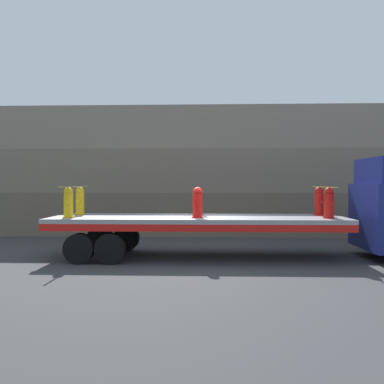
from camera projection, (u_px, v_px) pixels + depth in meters
ground_plane at (198, 257)px, 12.92m from camera, size 120.00×120.00×0.00m
rock_cliff at (201, 172)px, 19.29m from camera, size 60.00×3.30×5.55m
flatbed_trailer at (177, 224)px, 12.93m from camera, size 8.73×2.63×1.24m
fire_hydrant_yellow_near_0 at (69, 203)px, 12.48m from camera, size 0.34×0.53×0.88m
fire_hydrant_yellow_far_0 at (80, 201)px, 13.59m from camera, size 0.34×0.53×0.88m
fire_hydrant_red_near_1 at (197, 203)px, 12.33m from camera, size 0.34×0.53×0.88m
fire_hydrant_red_far_1 at (198, 201)px, 13.44m from camera, size 0.34×0.53×0.88m
fire_hydrant_red_near_2 at (329, 203)px, 12.19m from camera, size 0.34×0.53×0.88m
fire_hydrant_red_far_2 at (319, 202)px, 13.30m from camera, size 0.34×0.53×0.88m
cargo_strap_rear at (74, 187)px, 13.03m from camera, size 0.05×2.73×0.01m
cargo_strap_middle at (324, 187)px, 12.73m from camera, size 0.05×2.73×0.01m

